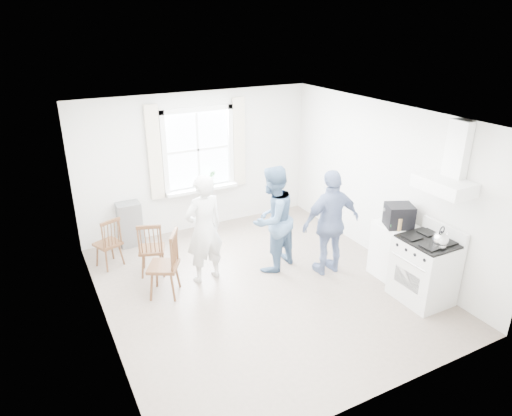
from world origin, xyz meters
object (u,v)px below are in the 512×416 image
Objects in this scene: low_cabinet at (393,250)px; stereo_stack at (399,216)px; person_mid at (272,219)px; windsor_chair_a at (110,238)px; windsor_chair_c at (170,257)px; person_right at (331,223)px; person_left at (204,229)px; gas_stove at (424,269)px; windsor_chair_b at (151,244)px.

stereo_stack reaches higher than low_cabinet.
stereo_stack is at bearing 118.58° from person_mid.
windsor_chair_c is (0.61, -1.22, 0.09)m from windsor_chair_a.
windsor_chair_c is 0.60× the size of person_right.
person_left is at bearing 154.50° from low_cabinet.
low_cabinet is at bearing -18.58° from windsor_chair_c.
gas_stove is 3.63m from windsor_chair_c.
person_right reaches higher than low_cabinet.
low_cabinet is at bearing -30.93° from windsor_chair_a.
low_cabinet is at bearing 84.32° from gas_stove.
person_right is (2.54, -1.17, 0.29)m from windsor_chair_b.
stereo_stack is 0.56× the size of windsor_chair_a.
gas_stove is at bearing -36.62° from windsor_chair_b.
windsor_chair_b is 1.93m from person_mid.
person_left is (-2.59, 1.33, -0.21)m from stereo_stack.
person_left is (1.21, -1.05, 0.33)m from windsor_chair_a.
person_mid reaches higher than windsor_chair_a.
stereo_stack reaches higher than gas_stove.
person_left is 1.10m from person_mid.
person_right is at bearing -12.07° from windsor_chair_c.
windsor_chair_a is 0.76m from windsor_chair_b.
person_left reaches higher than person_right.
windsor_chair_c is 0.59× the size of person_mid.
windsor_chair_c reaches higher than windsor_chair_a.
person_right is at bearing 144.66° from low_cabinet.
person_left is at bearing 15.87° from windsor_chair_c.
low_cabinet is 1.83× the size of stereo_stack.
windsor_chair_c is at bearing 161.42° from low_cabinet.
stereo_stack is at bearing 142.01° from person_right.
gas_stove reaches higher than low_cabinet.
person_left is (0.71, -0.48, 0.30)m from windsor_chair_b.
windsor_chair_b is at bearing 151.26° from stereo_stack.
gas_stove is at bearing -92.16° from stereo_stack.
person_mid is at bearing 162.88° from person_left.
windsor_chair_a is at bearing -51.25° from person_mid.
windsor_chair_a is 1.63m from person_left.
person_mid is at bearing 0.22° from windsor_chair_c.
low_cabinet is at bearing 145.91° from person_left.
person_right is (-0.73, 1.27, 0.37)m from gas_stove.
low_cabinet is 1.03× the size of windsor_chair_a.
person_mid is at bearing 129.45° from gas_stove.
person_mid is at bearing -32.76° from person_right.
person_right is (1.84, -0.69, -0.00)m from person_left.
gas_stove reaches higher than windsor_chair_b.
stereo_stack is 4.51m from windsor_chair_a.
windsor_chair_a is at bearing 149.07° from low_cabinet.
windsor_chair_a is 2.62m from person_mid.
low_cabinet is 3.77m from windsor_chair_b.
windsor_chair_a is at bearing -49.44° from person_left.
person_right is (-0.80, 0.57, 0.40)m from low_cabinet.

